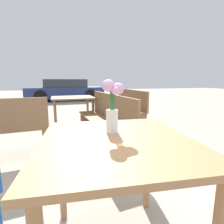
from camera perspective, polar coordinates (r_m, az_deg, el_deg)
name	(u,v)px	position (r m, az deg, el deg)	size (l,w,h in m)	color
table_front	(116,158)	(0.99, 1.39, -14.74)	(0.87, 0.93, 0.75)	#9E7047
flower_vase	(112,105)	(1.01, 0.04, 2.33)	(0.13, 0.11, 0.31)	silver
bench_near	(106,118)	(2.74, -2.04, -2.13)	(0.53, 1.78, 0.85)	brown
bench_far	(127,107)	(4.05, 4.95, 1.74)	(0.43, 1.59, 0.85)	brown
table_back	(73,103)	(3.64, -12.66, 2.96)	(0.85, 0.75, 0.73)	brown
parked_car	(65,90)	(9.97, -15.09, 6.95)	(4.05, 2.14, 1.12)	navy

